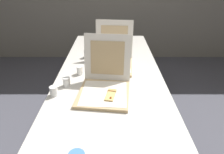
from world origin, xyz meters
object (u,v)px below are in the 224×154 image
object	(u,v)px
pizza_box_front	(105,85)
cup_white_far	(87,54)
table	(110,78)
cup_white_mid	(80,70)
cup_white_near_center	(66,82)
cup_white_near_left	(54,91)
pizza_box_middle	(113,60)

from	to	relation	value
pizza_box_front	cup_white_far	xyz separation A→B (m)	(-0.21, 0.62, -0.02)
table	cup_white_far	xyz separation A→B (m)	(-0.24, 0.35, 0.08)
table	cup_white_mid	bearing A→B (deg)	-179.92
table	cup_white_near_center	world-z (taller)	cup_white_near_center
pizza_box_front	table	bearing A→B (deg)	89.10
table	cup_white_far	bearing A→B (deg)	124.48
table	cup_white_near_center	distance (m)	0.39
cup_white_near_left	cup_white_far	bearing A→B (deg)	76.92
cup_white_mid	cup_white_near_center	distance (m)	0.21
table	cup_white_mid	size ratio (longest dim) A/B	29.82
cup_white_near_center	cup_white_far	world-z (taller)	same
pizza_box_middle	cup_white_near_center	xyz separation A→B (m)	(-0.36, -0.37, -0.02)
table	cup_white_mid	world-z (taller)	cup_white_mid
table	pizza_box_middle	distance (m)	0.20
cup_white_near_left	cup_white_mid	world-z (taller)	same
pizza_box_middle	cup_white_mid	xyz separation A→B (m)	(-0.28, -0.18, -0.02)
pizza_box_front	pizza_box_middle	size ratio (longest dim) A/B	1.03
cup_white_near_left	cup_white_near_center	distance (m)	0.14
table	cup_white_far	distance (m)	0.43
cup_white_near_left	cup_white_far	distance (m)	0.69
pizza_box_middle	cup_white_near_center	bearing A→B (deg)	-129.18
table	pizza_box_front	distance (m)	0.29
table	pizza_box_front	xyz separation A→B (m)	(-0.03, -0.27, 0.10)
cup_white_mid	cup_white_near_center	xyz separation A→B (m)	(-0.08, -0.19, 0.00)
pizza_box_front	cup_white_near_center	xyz separation A→B (m)	(-0.30, 0.08, -0.02)
cup_white_mid	cup_white_far	size ratio (longest dim) A/B	1.00
table	cup_white_near_left	size ratio (longest dim) A/B	29.82
table	cup_white_near_left	xyz separation A→B (m)	(-0.40, -0.32, 0.08)
table	cup_white_mid	distance (m)	0.27
pizza_box_front	cup_white_mid	size ratio (longest dim) A/B	6.58
table	cup_white_mid	xyz separation A→B (m)	(-0.26, -0.00, 0.08)
pizza_box_middle	cup_white_far	bearing A→B (deg)	151.93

